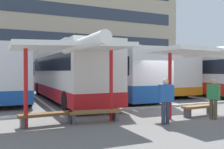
{
  "coord_description": "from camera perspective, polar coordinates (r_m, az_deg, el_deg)",
  "views": [
    {
      "loc": [
        -7.83,
        -9.74,
        1.95
      ],
      "look_at": [
        -2.0,
        3.18,
        1.75
      ],
      "focal_mm": 39.88,
      "sensor_mm": 36.0,
      "label": 1
    }
  ],
  "objects": [
    {
      "name": "lane_stripe_2",
      "position": [
        18.47,
        -5.13,
        -5.23
      ],
      "size": [
        0.16,
        14.0,
        0.01
      ],
      "primitive_type": "cube",
      "color": "white",
      "rests_on": "ground"
    },
    {
      "name": "lane_stripe_5",
      "position": [
        24.28,
        19.89,
        -3.82
      ],
      "size": [
        0.16,
        14.0,
        0.01
      ],
      "primitive_type": "cube",
      "color": "white",
      "rests_on": "ground"
    },
    {
      "name": "coach_bus_4",
      "position": [
        22.14,
        18.3,
        0.07
      ],
      "size": [
        3.43,
        10.82,
        3.63
      ],
      "color": "silver",
      "rests_on": "ground"
    },
    {
      "name": "waiting_shelter_1",
      "position": [
        11.22,
        20.61,
        4.55
      ],
      "size": [
        4.27,
        4.48,
        2.91
      ],
      "color": "red",
      "rests_on": "ground"
    },
    {
      "name": "bench_0",
      "position": [
        9.29,
        -14.92,
        -9.19
      ],
      "size": [
        1.94,
        0.57,
        0.45
      ],
      "color": "brown",
      "rests_on": "ground"
    },
    {
      "name": "coach_bus_1",
      "position": [
        16.61,
        -10.31,
        0.24
      ],
      "size": [
        2.72,
        12.16,
        3.81
      ],
      "color": "silver",
      "rests_on": "ground"
    },
    {
      "name": "terminal_building",
      "position": [
        43.76,
        -13.85,
        9.24
      ],
      "size": [
        40.35,
        15.32,
        19.47
      ],
      "color": "tan",
      "rests_on": "ground"
    },
    {
      "name": "coach_bus_0",
      "position": [
        18.77,
        -22.61,
        0.19
      ],
      "size": [
        2.98,
        11.79,
        3.76
      ],
      "color": "silver",
      "rests_on": "ground"
    },
    {
      "name": "lane_stripe_4",
      "position": [
        21.92,
        13.08,
        -4.29
      ],
      "size": [
        0.16,
        14.0,
        0.01
      ],
      "primitive_type": "cube",
      "color": "white",
      "rests_on": "ground"
    },
    {
      "name": "bench_1",
      "position": [
        9.58,
        -3.93,
        -8.85
      ],
      "size": [
        2.0,
        0.64,
        0.45
      ],
      "color": "brown",
      "rests_on": "ground"
    },
    {
      "name": "waiting_passenger_0",
      "position": [
        10.86,
        22.23,
        -4.62
      ],
      "size": [
        0.4,
        0.52,
        1.62
      ],
      "color": "brown",
      "rests_on": "ground"
    },
    {
      "name": "bench_2",
      "position": [
        11.55,
        19.38,
        -7.26
      ],
      "size": [
        1.74,
        0.55,
        0.45
      ],
      "color": "brown",
      "rests_on": "ground"
    },
    {
      "name": "ground_plane",
      "position": [
        12.65,
        14.48,
        -8.07
      ],
      "size": [
        160.0,
        160.0,
        0.0
      ],
      "primitive_type": "plane",
      "color": "slate"
    },
    {
      "name": "waiting_shelter_0",
      "position": [
        8.99,
        -8.85,
        6.01
      ],
      "size": [
        4.18,
        4.51,
        2.99
      ],
      "color": "red",
      "rests_on": "ground"
    },
    {
      "name": "coach_bus_3",
      "position": [
        22.0,
        7.81,
        0.27
      ],
      "size": [
        2.75,
        10.96,
        3.67
      ],
      "color": "silver",
      "rests_on": "ground"
    },
    {
      "name": "lane_stripe_1",
      "position": [
        17.63,
        -16.35,
        -5.55
      ],
      "size": [
        0.16,
        14.0,
        0.01
      ],
      "primitive_type": "cube",
      "color": "white",
      "rests_on": "ground"
    },
    {
      "name": "platform_kerb",
      "position": [
        13.57,
        11.34,
        -7.2
      ],
      "size": [
        44.0,
        0.24,
        0.12
      ],
      "primitive_type": "cube",
      "color": "#ADADA8",
      "rests_on": "ground"
    },
    {
      "name": "lane_stripe_3",
      "position": [
        19.94,
        4.77,
        -4.78
      ],
      "size": [
        0.16,
        14.0,
        0.01
      ],
      "primitive_type": "cube",
      "color": "white",
      "rests_on": "ground"
    },
    {
      "name": "coach_bus_2",
      "position": [
        17.73,
        0.98,
        -0.11
      ],
      "size": [
        3.04,
        10.54,
        3.62
      ],
      "color": "silver",
      "rests_on": "ground"
    },
    {
      "name": "waiting_passenger_1",
      "position": [
        9.32,
        12.17,
        -5.23
      ],
      "size": [
        0.51,
        0.29,
        1.68
      ],
      "color": "#33384C",
      "rests_on": "ground"
    }
  ]
}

